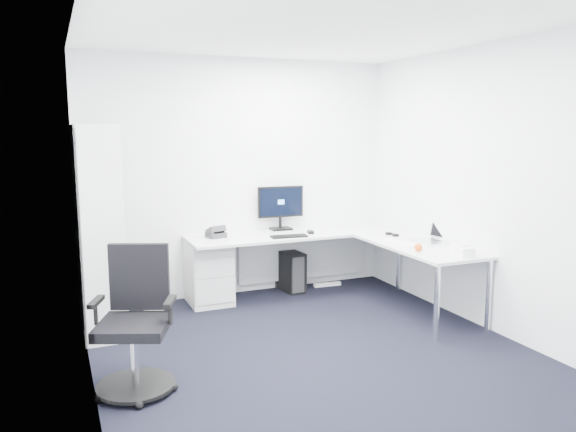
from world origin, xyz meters
name	(u,v)px	position (x,y,z in m)	size (l,w,h in m)	color
ground	(320,357)	(0.00, 0.00, 0.00)	(4.20, 4.20, 0.00)	black
ceiling	(323,25)	(0.00, 0.00, 2.70)	(4.20, 4.20, 0.00)	white
wall_back	(240,178)	(0.00, 2.10, 1.35)	(3.60, 0.02, 2.70)	white
wall_front	(521,251)	(0.00, -2.10, 1.35)	(3.60, 0.02, 2.70)	white
wall_left	(85,212)	(-1.80, 0.00, 1.35)	(0.02, 4.20, 2.70)	white
wall_right	(495,190)	(1.80, 0.00, 1.35)	(0.02, 4.20, 2.70)	white
l_desk	(309,271)	(0.55, 1.40, 0.37)	(2.50, 1.40, 0.73)	silver
drawer_pedestal	(208,272)	(-0.47, 1.85, 0.34)	(0.45, 0.56, 0.69)	silver
bookshelf	(98,229)	(-1.62, 1.45, 0.97)	(0.38, 0.97, 1.95)	silver
task_chair	(133,322)	(-1.52, -0.03, 0.53)	(0.59, 0.59, 1.06)	black
black_pc_tower	(289,270)	(0.56, 1.97, 0.23)	(0.21, 0.48, 0.47)	black
beige_pc_tower	(152,294)	(-1.10, 1.77, 0.19)	(0.18, 0.40, 0.38)	#BDB3A1
power_strip	(327,284)	(1.04, 1.92, 0.02)	(0.34, 0.06, 0.04)	white
monitor	(281,207)	(0.46, 2.00, 1.00)	(0.55, 0.18, 0.53)	black
black_keyboard	(289,236)	(0.37, 1.54, 0.74)	(0.40, 0.14, 0.02)	black
mouse	(310,232)	(0.68, 1.65, 0.75)	(0.06, 0.10, 0.03)	black
desk_phone	(216,232)	(-0.37, 1.85, 0.79)	(0.18, 0.18, 0.13)	#29292B
laptop	(429,230)	(1.61, 0.70, 0.86)	(0.37, 0.36, 0.26)	silver
white_keyboard	(399,243)	(1.29, 0.78, 0.74)	(0.13, 0.45, 0.02)	white
headphones	(392,233)	(1.47, 1.18, 0.75)	(0.11, 0.17, 0.04)	black
orange_fruit	(418,247)	(1.25, 0.39, 0.77)	(0.08, 0.08, 0.08)	#D65013
tissue_box	(462,251)	(1.52, 0.09, 0.77)	(0.13, 0.25, 0.09)	white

